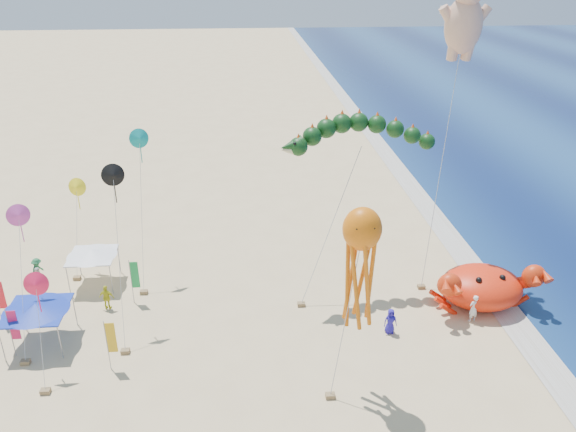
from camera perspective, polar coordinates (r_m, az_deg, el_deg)
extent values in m
plane|color=#D1B784|center=(35.82, 3.52, -10.73)|extent=(320.00, 320.00, 0.00)
plane|color=silver|center=(39.20, 21.40, -9.16)|extent=(320.00, 320.00, 0.00)
ellipsoid|color=red|center=(38.89, 19.02, -6.82)|extent=(5.77, 4.94, 2.56)
sphere|color=red|center=(36.43, 15.74, -6.52)|extent=(1.52, 1.52, 1.52)
sphere|color=black|center=(37.32, 18.64, -6.14)|extent=(0.39, 0.39, 0.39)
sphere|color=red|center=(38.74, 23.76, -5.83)|extent=(1.52, 1.52, 1.52)
sphere|color=black|center=(37.96, 20.89, -5.94)|extent=(0.39, 0.39, 0.39)
cone|color=black|center=(35.28, -0.24, 7.82)|extent=(1.44, 1.07, 1.18)
cylinder|color=#B2B2B2|center=(36.25, 4.39, -1.05)|extent=(4.12, 2.97, 9.76)
cube|color=olive|center=(37.19, 1.36, -8.95)|extent=(0.50, 0.35, 0.25)
ellipsoid|color=#DDA487|center=(38.69, 17.40, 17.99)|extent=(2.40, 1.97, 3.52)
cylinder|color=#B2B2B2|center=(38.65, 15.20, 4.31)|extent=(2.17, 3.73, 15.35)
cube|color=olive|center=(40.06, 13.39, -7.00)|extent=(0.50, 0.35, 0.25)
ellipsoid|color=orange|center=(26.32, 7.55, -1.31)|extent=(1.87, 1.68, 2.15)
cylinder|color=#B2B2B2|center=(28.34, 5.82, -10.65)|extent=(1.39, 0.90, 8.53)
cube|color=olive|center=(30.61, 4.32, -17.75)|extent=(0.50, 0.35, 0.25)
cylinder|color=gray|center=(35.90, -27.07, -11.60)|extent=(0.06, 0.06, 2.20)
cylinder|color=gray|center=(34.80, -22.14, -11.78)|extent=(0.06, 0.06, 2.20)
cylinder|color=gray|center=(38.32, -25.45, -8.84)|extent=(0.06, 0.06, 2.20)
cylinder|color=gray|center=(37.29, -20.84, -8.91)|extent=(0.06, 0.06, 2.20)
cube|color=#122CA4|center=(35.93, -24.20, -8.74)|extent=(3.42, 3.42, 0.08)
cone|color=#122CA4|center=(35.81, -24.26, -8.42)|extent=(3.76, 3.76, 0.45)
cylinder|color=gray|center=(40.47, -21.42, -6.21)|extent=(0.06, 0.06, 2.20)
cylinder|color=gray|center=(39.73, -17.52, -6.18)|extent=(0.06, 0.06, 2.20)
cylinder|color=gray|center=(42.81, -20.47, -4.29)|extent=(0.06, 0.06, 2.20)
cylinder|color=gray|center=(42.11, -16.78, -4.22)|extent=(0.06, 0.06, 2.20)
cube|color=white|center=(40.72, -19.27, -3.81)|extent=(3.05, 3.05, 0.08)
cone|color=white|center=(40.61, -19.32, -3.51)|extent=(3.35, 3.35, 0.45)
cylinder|color=gray|center=(32.81, -17.89, -12.40)|extent=(0.05, 0.05, 3.20)
cube|color=gold|center=(32.45, -17.51, -11.70)|extent=(0.50, 0.04, 1.90)
cylinder|color=gray|center=(35.79, -26.36, -10.57)|extent=(0.05, 0.05, 3.20)
cube|color=#D91B51|center=(35.42, -26.09, -9.92)|extent=(0.50, 0.04, 1.90)
cube|color=red|center=(38.65, -27.20, -7.17)|extent=(0.50, 0.04, 1.90)
cylinder|color=gray|center=(38.11, -15.62, -6.44)|extent=(0.05, 0.05, 3.20)
cube|color=#189540|center=(37.81, -15.28, -5.79)|extent=(0.50, 0.04, 1.90)
imported|color=#21633A|center=(42.98, -24.07, -5.08)|extent=(0.86, 1.30, 1.87)
imported|color=#241A9A|center=(34.98, 10.36, -10.47)|extent=(0.81, 0.53, 1.65)
imported|color=silver|center=(42.26, -24.02, -5.77)|extent=(0.98, 0.90, 1.64)
imported|color=gold|center=(38.35, -17.93, -7.88)|extent=(1.06, 0.59, 1.71)
imported|color=white|center=(37.21, 18.32, -8.89)|extent=(0.79, 0.66, 1.85)
cone|color=yellow|center=(42.13, -20.70, 2.75)|extent=(1.30, 0.51, 1.32)
cylinder|color=#B2B2B2|center=(41.91, -20.25, -1.84)|extent=(0.55, 3.04, 5.87)
cube|color=olive|center=(41.93, -19.82, -6.36)|extent=(0.50, 0.35, 0.25)
cone|color=#0D938D|center=(38.64, -14.86, 7.63)|extent=(1.30, 0.51, 1.32)
cylinder|color=#B2B2B2|center=(38.91, -14.05, 0.05)|extent=(0.55, 3.04, 9.67)
cube|color=olive|center=(39.82, -13.28, -7.19)|extent=(0.50, 0.35, 0.25)
cone|color=#D848A7|center=(35.53, -25.71, 0.05)|extent=(1.30, 0.51, 1.32)
cylinder|color=#B2B2B2|center=(35.77, -25.02, -6.29)|extent=(0.55, 3.04, 7.15)
cube|color=olive|center=(36.40, -24.36, -12.37)|extent=(0.50, 0.35, 0.25)
cone|color=#ED1A48|center=(32.17, -24.27, -6.36)|extent=(1.30, 0.51, 1.32)
cylinder|color=#B2B2B2|center=(32.28, -23.83, -11.76)|extent=(0.55, 3.04, 5.10)
cube|color=olive|center=(32.64, -23.39, -16.97)|extent=(0.50, 0.35, 0.25)
cone|color=black|center=(33.51, -17.36, 3.99)|extent=(1.30, 0.51, 1.32)
cylinder|color=#B2B2B2|center=(34.04, -16.43, -4.35)|extent=(0.55, 3.04, 9.28)
cube|color=olive|center=(35.23, -15.54, -12.17)|extent=(0.50, 0.35, 0.25)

